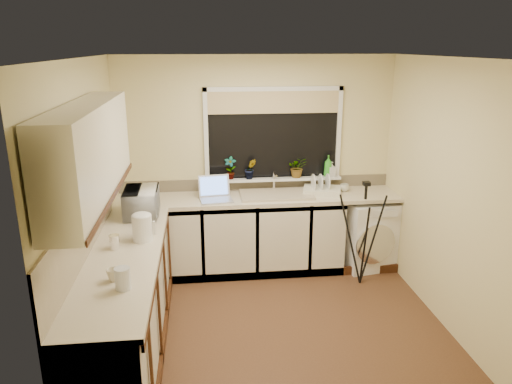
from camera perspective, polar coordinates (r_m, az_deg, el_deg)
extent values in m
plane|color=brown|center=(4.81, 2.06, -15.15)|extent=(3.20, 3.20, 0.00)
plane|color=white|center=(4.07, 2.43, 15.49)|extent=(3.20, 3.20, 0.00)
plane|color=beige|center=(5.72, -0.01, 3.52)|extent=(3.20, 0.00, 3.20)
plane|color=beige|center=(2.92, 6.69, -10.24)|extent=(3.20, 0.00, 3.20)
plane|color=beige|center=(4.35, -19.11, -1.80)|extent=(0.00, 3.00, 3.00)
plane|color=beige|center=(4.78, 21.54, -0.38)|extent=(0.00, 3.00, 3.00)
cube|color=silver|center=(5.65, -2.96, -5.16)|extent=(2.55, 0.60, 0.86)
cube|color=silver|center=(4.34, -14.95, -12.97)|extent=(0.54, 2.40, 0.86)
cube|color=beige|center=(5.52, 0.33, -0.69)|extent=(3.20, 0.60, 0.04)
cube|color=beige|center=(4.14, -15.43, -7.55)|extent=(0.60, 2.40, 0.04)
cube|color=silver|center=(3.74, -18.98, 4.42)|extent=(0.28, 1.90, 0.70)
cube|color=beige|center=(4.10, -19.67, -4.46)|extent=(0.02, 2.40, 0.45)
cube|color=beige|center=(5.77, 0.00, 1.03)|extent=(3.20, 0.02, 0.14)
cube|color=black|center=(5.66, 2.03, 6.73)|extent=(1.50, 0.02, 1.00)
cube|color=tan|center=(5.58, 2.11, 10.48)|extent=(1.50, 0.02, 0.25)
cube|color=white|center=(5.72, 2.06, 1.55)|extent=(1.60, 0.14, 0.03)
cube|color=tan|center=(5.54, 2.39, -0.29)|extent=(0.82, 0.46, 0.03)
cylinder|color=silver|center=(5.68, 2.13, 1.27)|extent=(0.03, 0.03, 0.24)
cube|color=white|center=(5.93, 12.90, -4.70)|extent=(0.66, 0.65, 0.81)
cube|color=#ACACB4|center=(5.36, -4.67, -0.98)|extent=(0.37, 0.29, 0.02)
cube|color=#5D8FFF|center=(5.48, -4.96, 0.77)|extent=(0.36, 0.14, 0.23)
cylinder|color=white|center=(4.36, -13.21, -4.17)|extent=(0.17, 0.17, 0.23)
cube|color=silver|center=(5.67, 7.75, 0.18)|extent=(0.49, 0.42, 0.06)
cylinder|color=silver|center=(3.58, -15.38, -9.78)|extent=(0.11, 0.11, 0.16)
cylinder|color=white|center=(4.27, -16.28, -5.64)|extent=(0.09, 0.09, 0.12)
imported|color=silver|center=(5.00, -13.29, -1.18)|extent=(0.34, 0.50, 0.27)
imported|color=#999999|center=(5.63, -3.04, 2.83)|extent=(0.16, 0.13, 0.26)
imported|color=#999999|center=(5.63, -0.66, 2.73)|extent=(0.14, 0.12, 0.24)
imported|color=#999999|center=(5.72, 4.88, 2.92)|extent=(0.22, 0.19, 0.24)
imported|color=green|center=(5.80, 8.47, 3.04)|extent=(0.12, 0.12, 0.25)
imported|color=#999999|center=(5.81, 8.85, 2.68)|extent=(0.09, 0.09, 0.18)
imported|color=beige|center=(5.78, 10.33, 0.50)|extent=(0.12, 0.12, 0.09)
imported|color=beige|center=(3.73, -16.43, -9.31)|extent=(0.13, 0.13, 0.09)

